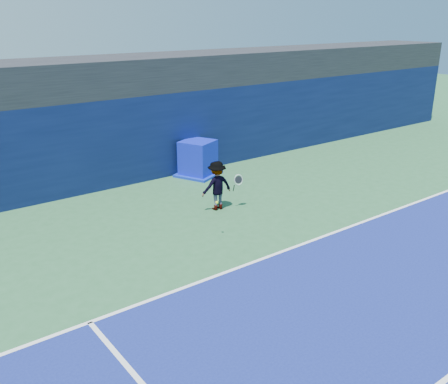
% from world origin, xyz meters
% --- Properties ---
extents(ground, '(80.00, 80.00, 0.00)m').
position_xyz_m(ground, '(0.00, 0.00, 0.00)').
color(ground, '#295C35').
rests_on(ground, ground).
extents(baseline, '(24.00, 0.10, 0.01)m').
position_xyz_m(baseline, '(0.00, 3.00, 0.01)').
color(baseline, white).
rests_on(baseline, ground).
extents(stadium_band, '(36.00, 3.00, 1.20)m').
position_xyz_m(stadium_band, '(0.00, 11.50, 3.60)').
color(stadium_band, black).
rests_on(stadium_band, back_wall_assembly).
extents(back_wall_assembly, '(36.00, 1.03, 3.00)m').
position_xyz_m(back_wall_assembly, '(-0.00, 10.50, 1.50)').
color(back_wall_assembly, '#0A143C').
rests_on(back_wall_assembly, ground).
extents(equipment_cart, '(1.79, 1.79, 1.30)m').
position_xyz_m(equipment_cart, '(1.93, 9.50, 0.59)').
color(equipment_cart, '#0D17B8').
rests_on(equipment_cart, ground).
extents(tennis_player, '(1.24, 0.70, 1.51)m').
position_xyz_m(tennis_player, '(0.49, 6.34, 0.75)').
color(tennis_player, silver).
rests_on(tennis_player, ground).
extents(tennis_ball, '(0.07, 0.07, 0.07)m').
position_xyz_m(tennis_ball, '(-0.72, 4.68, 0.99)').
color(tennis_ball, '#DAED1A').
rests_on(tennis_ball, ground).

